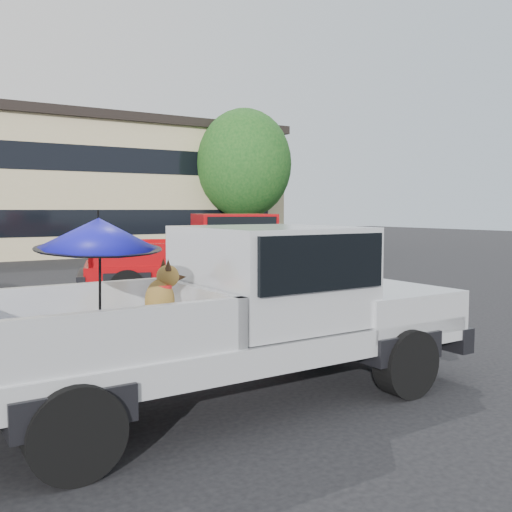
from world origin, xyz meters
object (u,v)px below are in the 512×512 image
at_px(tree_right, 244,164).
at_px(red_pickup, 226,251).
at_px(tree_back, 125,167).
at_px(silver_pickup, 251,303).

height_order(tree_right, red_pickup, tree_right).
bearing_deg(red_pickup, tree_right, 74.47).
xyz_separation_m(tree_right, tree_back, (-3.00, 8.00, 0.20)).
xyz_separation_m(tree_back, red_pickup, (-4.40, -19.41, -3.34)).
bearing_deg(silver_pickup, red_pickup, 62.45).
distance_m(tree_right, silver_pickup, 21.21).
distance_m(tree_right, red_pickup, 13.96).
bearing_deg(tree_back, tree_right, -69.44).
relative_size(tree_back, red_pickup, 1.13).
distance_m(silver_pickup, red_pickup, 7.40).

